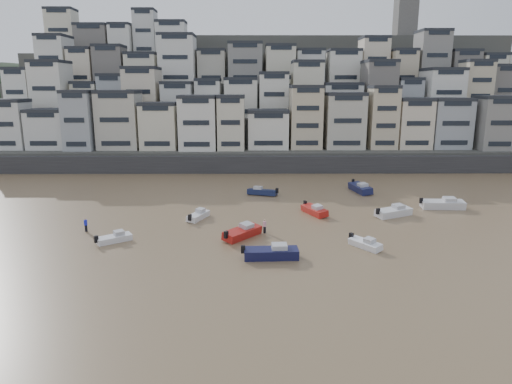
{
  "coord_description": "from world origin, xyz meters",
  "views": [
    {
      "loc": [
        8.03,
        -27.87,
        17.54
      ],
      "look_at": [
        8.47,
        30.0,
        4.0
      ],
      "focal_mm": 32.0,
      "sensor_mm": 36.0,
      "label": 1
    }
  ],
  "objects_px": {
    "boat_b": "(365,243)",
    "boat_i": "(360,187)",
    "boat_c": "(242,231)",
    "boat_f": "(198,214)",
    "boat_j": "(114,237)",
    "person_pink": "(265,226)",
    "boat_d": "(394,211)",
    "boat_g": "(443,203)",
    "boat_e": "(314,209)",
    "boat_h": "(262,191)",
    "person_blue": "(86,225)",
    "boat_a": "(271,251)"
  },
  "relations": [
    {
      "from": "boat_a",
      "to": "boat_i",
      "type": "height_order",
      "value": "boat_i"
    },
    {
      "from": "boat_b",
      "to": "boat_a",
      "type": "bearing_deg",
      "value": -109.66
    },
    {
      "from": "boat_i",
      "to": "boat_j",
      "type": "bearing_deg",
      "value": -64.45
    },
    {
      "from": "boat_c",
      "to": "boat_h",
      "type": "relative_size",
      "value": 1.11
    },
    {
      "from": "boat_c",
      "to": "boat_f",
      "type": "bearing_deg",
      "value": 78.18
    },
    {
      "from": "person_blue",
      "to": "person_pink",
      "type": "distance_m",
      "value": 21.99
    },
    {
      "from": "boat_c",
      "to": "boat_i",
      "type": "xyz_separation_m",
      "value": [
        19.42,
        23.62,
        0.1
      ]
    },
    {
      "from": "person_blue",
      "to": "person_pink",
      "type": "relative_size",
      "value": 1.0
    },
    {
      "from": "boat_e",
      "to": "boat_f",
      "type": "relative_size",
      "value": 1.15
    },
    {
      "from": "person_blue",
      "to": "boat_j",
      "type": "bearing_deg",
      "value": -40.5
    },
    {
      "from": "boat_h",
      "to": "boat_f",
      "type": "bearing_deg",
      "value": 75.02
    },
    {
      "from": "boat_h",
      "to": "boat_i",
      "type": "xyz_separation_m",
      "value": [
        16.61,
        2.12,
        0.18
      ]
    },
    {
      "from": "boat_b",
      "to": "boat_d",
      "type": "xyz_separation_m",
      "value": [
        6.94,
        12.53,
        0.22
      ]
    },
    {
      "from": "boat_i",
      "to": "person_pink",
      "type": "xyz_separation_m",
      "value": [
        -16.74,
        -21.93,
        -0.03
      ]
    },
    {
      "from": "boat_h",
      "to": "person_pink",
      "type": "relative_size",
      "value": 3.04
    },
    {
      "from": "boat_e",
      "to": "person_pink",
      "type": "xyz_separation_m",
      "value": [
        -7.17,
        -8.28,
        0.14
      ]
    },
    {
      "from": "boat_a",
      "to": "boat_d",
      "type": "distance_m",
      "value": 23.4
    },
    {
      "from": "boat_c",
      "to": "person_blue",
      "type": "bearing_deg",
      "value": 122.79
    },
    {
      "from": "boat_c",
      "to": "boat_j",
      "type": "relative_size",
      "value": 1.37
    },
    {
      "from": "person_blue",
      "to": "boat_d",
      "type": "bearing_deg",
      "value": 9.16
    },
    {
      "from": "boat_c",
      "to": "boat_d",
      "type": "relative_size",
      "value": 0.98
    },
    {
      "from": "boat_c",
      "to": "boat_j",
      "type": "distance_m",
      "value": 14.74
    },
    {
      "from": "boat_d",
      "to": "boat_g",
      "type": "distance_m",
      "value": 9.23
    },
    {
      "from": "person_pink",
      "to": "boat_g",
      "type": "bearing_deg",
      "value": 22.86
    },
    {
      "from": "boat_a",
      "to": "boat_g",
      "type": "distance_m",
      "value": 32.35
    },
    {
      "from": "boat_e",
      "to": "boat_h",
      "type": "xyz_separation_m",
      "value": [
        -7.04,
        11.54,
        -0.0
      ]
    },
    {
      "from": "boat_c",
      "to": "boat_i",
      "type": "height_order",
      "value": "boat_i"
    },
    {
      "from": "boat_g",
      "to": "boat_j",
      "type": "relative_size",
      "value": 1.56
    },
    {
      "from": "boat_f",
      "to": "person_pink",
      "type": "bearing_deg",
      "value": -101.89
    },
    {
      "from": "person_pink",
      "to": "boat_j",
      "type": "bearing_deg",
      "value": -169.51
    },
    {
      "from": "boat_g",
      "to": "person_blue",
      "type": "xyz_separation_m",
      "value": [
        -48.27,
        -10.34,
        -0.04
      ]
    },
    {
      "from": "boat_a",
      "to": "boat_c",
      "type": "xyz_separation_m",
      "value": [
        -3.16,
        6.71,
        -0.04
      ]
    },
    {
      "from": "boat_d",
      "to": "boat_g",
      "type": "xyz_separation_m",
      "value": [
        8.36,
        3.9,
        0.1
      ]
    },
    {
      "from": "person_blue",
      "to": "person_pink",
      "type": "height_order",
      "value": "same"
    },
    {
      "from": "boat_a",
      "to": "boat_e",
      "type": "height_order",
      "value": "boat_a"
    },
    {
      "from": "boat_b",
      "to": "boat_j",
      "type": "xyz_separation_m",
      "value": [
        -28.34,
        2.14,
        -0.01
      ]
    },
    {
      "from": "boat_j",
      "to": "person_pink",
      "type": "xyz_separation_m",
      "value": [
        17.35,
        3.21,
        0.29
      ]
    },
    {
      "from": "boat_e",
      "to": "boat_h",
      "type": "relative_size",
      "value": 1.01
    },
    {
      "from": "boat_h",
      "to": "boat_b",
      "type": "bearing_deg",
      "value": 131.28
    },
    {
      "from": "boat_d",
      "to": "person_blue",
      "type": "xyz_separation_m",
      "value": [
        -39.91,
        -6.43,
        0.06
      ]
    },
    {
      "from": "boat_f",
      "to": "boat_h",
      "type": "xyz_separation_m",
      "value": [
        8.91,
        13.76,
        0.09
      ]
    },
    {
      "from": "boat_b",
      "to": "boat_i",
      "type": "xyz_separation_m",
      "value": [
        5.75,
        27.28,
        0.31
      ]
    },
    {
      "from": "boat_c",
      "to": "boat_j",
      "type": "height_order",
      "value": "boat_c"
    },
    {
      "from": "boat_c",
      "to": "boat_j",
      "type": "xyz_separation_m",
      "value": [
        -14.66,
        -1.52,
        -0.22
      ]
    },
    {
      "from": "boat_e",
      "to": "person_blue",
      "type": "xyz_separation_m",
      "value": [
        -29.14,
        -7.53,
        0.14
      ]
    },
    {
      "from": "boat_b",
      "to": "boat_d",
      "type": "relative_size",
      "value": 0.73
    },
    {
      "from": "boat_a",
      "to": "boat_g",
      "type": "relative_size",
      "value": 0.93
    },
    {
      "from": "boat_d",
      "to": "person_blue",
      "type": "relative_size",
      "value": 3.43
    },
    {
      "from": "boat_e",
      "to": "boat_f",
      "type": "xyz_separation_m",
      "value": [
        -15.95,
        -2.22,
        -0.09
      ]
    },
    {
      "from": "boat_e",
      "to": "boat_c",
      "type": "bearing_deg",
      "value": -69.29
    }
  ]
}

